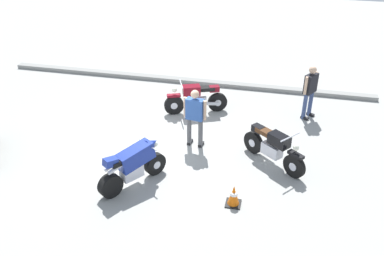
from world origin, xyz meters
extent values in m
plane|color=#9E9E99|center=(0.00, 0.00, 0.00)|extent=(40.00, 40.00, 0.00)
cube|color=gray|center=(0.00, 4.60, 0.07)|extent=(14.00, 0.30, 0.15)
cylinder|color=black|center=(0.67, -1.26, 0.30)|extent=(0.47, 0.58, 0.60)
cylinder|color=black|center=(-0.10, -2.36, 0.30)|extent=(0.53, 0.62, 0.60)
cylinder|color=silver|center=(0.67, -1.26, 0.30)|extent=(0.27, 0.28, 0.21)
cylinder|color=silver|center=(-0.10, -2.36, 0.30)|extent=(0.27, 0.28, 0.21)
cube|color=silver|center=(0.26, -1.85, 0.40)|extent=(0.55, 0.62, 0.32)
cube|color=navy|center=(0.34, -1.73, 0.80)|extent=(0.86, 1.02, 0.57)
cone|color=navy|center=(0.64, -1.30, 0.95)|extent=(0.48, 0.49, 0.39)
cube|color=black|center=(0.11, -2.06, 0.87)|extent=(0.56, 0.64, 0.12)
cube|color=navy|center=(-0.06, -2.30, 0.95)|extent=(0.38, 0.41, 0.23)
cylinder|color=silver|center=(0.04, -2.31, 0.77)|extent=(0.30, 0.38, 0.17)
cylinder|color=silver|center=(-0.10, -2.21, 0.77)|extent=(0.30, 0.38, 0.17)
cylinder|color=silver|center=(0.56, -1.42, 0.97)|extent=(0.59, 0.43, 0.04)
sphere|color=silver|center=(0.69, -1.24, 0.90)|extent=(0.16, 0.16, 0.16)
cylinder|color=black|center=(4.18, -0.59, 0.32)|extent=(0.57, 0.50, 0.64)
cylinder|color=black|center=(3.05, 0.32, 0.32)|extent=(0.57, 0.50, 0.64)
cylinder|color=silver|center=(4.18, -0.59, 0.32)|extent=(0.26, 0.25, 0.22)
cylinder|color=silver|center=(3.05, 0.32, 0.32)|extent=(0.26, 0.25, 0.22)
cube|color=silver|center=(3.57, -0.11, 0.42)|extent=(0.61, 0.57, 0.32)
cube|color=black|center=(3.73, -0.23, 0.82)|extent=(0.64, 0.60, 0.30)
cube|color=black|center=(4.18, -0.59, 0.67)|extent=(0.44, 0.40, 0.08)
cube|color=#4C2D19|center=(3.38, 0.05, 0.84)|extent=(0.63, 0.58, 0.12)
cube|color=black|center=(3.15, 0.24, 0.82)|extent=(0.39, 0.37, 0.18)
cylinder|color=silver|center=(3.37, 0.28, 0.37)|extent=(0.50, 0.44, 0.16)
cylinder|color=silver|center=(3.99, -0.44, 1.07)|extent=(0.47, 0.57, 0.04)
sphere|color=silver|center=(4.16, -0.58, 0.87)|extent=(0.16, 0.16, 0.16)
cylinder|color=black|center=(0.30, 2.04, 0.32)|extent=(0.64, 0.35, 0.64)
cylinder|color=black|center=(1.65, 2.57, 0.32)|extent=(0.64, 0.35, 0.64)
cylinder|color=silver|center=(0.30, 2.04, 0.32)|extent=(0.26, 0.21, 0.22)
cylinder|color=silver|center=(1.65, 2.57, 0.32)|extent=(0.26, 0.21, 0.22)
cube|color=silver|center=(1.02, 2.32, 0.42)|extent=(0.62, 0.47, 0.32)
cube|color=maroon|center=(0.83, 2.25, 0.82)|extent=(0.64, 0.50, 0.30)
cube|color=maroon|center=(0.30, 2.04, 0.67)|extent=(0.47, 0.31, 0.08)
cube|color=black|center=(1.25, 2.42, 0.84)|extent=(0.65, 0.46, 0.12)
cube|color=maroon|center=(1.53, 2.53, 0.82)|extent=(0.38, 0.32, 0.18)
cylinder|color=silver|center=(1.45, 2.31, 0.37)|extent=(0.56, 0.31, 0.16)
cylinder|color=silver|center=(0.53, 2.13, 1.07)|extent=(0.29, 0.66, 0.04)
sphere|color=silver|center=(0.32, 2.05, 0.87)|extent=(0.16, 0.16, 0.16)
cylinder|color=#59595B|center=(1.55, 0.27, 0.44)|extent=(0.15, 0.15, 0.87)
cube|color=black|center=(1.56, 0.33, 0.04)|extent=(0.14, 0.27, 0.08)
cylinder|color=#59595B|center=(1.21, 0.33, 0.44)|extent=(0.15, 0.15, 0.87)
cube|color=black|center=(1.22, 0.39, 0.04)|extent=(0.14, 0.27, 0.08)
cube|color=#3359A5|center=(1.38, 0.30, 1.18)|extent=(0.52, 0.29, 0.62)
cylinder|color=#D8AD8C|center=(1.67, 0.26, 1.20)|extent=(0.10, 0.10, 0.58)
cylinder|color=#D8AD8C|center=(1.09, 0.34, 1.20)|extent=(0.10, 0.10, 0.58)
sphere|color=#D8AD8C|center=(1.38, 0.30, 1.64)|extent=(0.24, 0.24, 0.24)
cylinder|color=#384772|center=(4.44, 2.66, 0.43)|extent=(0.18, 0.18, 0.87)
cube|color=black|center=(4.49, 2.63, 0.04)|extent=(0.27, 0.22, 0.08)
cylinder|color=#384772|center=(4.62, 2.95, 0.43)|extent=(0.18, 0.18, 0.87)
cube|color=black|center=(4.68, 2.92, 0.04)|extent=(0.27, 0.22, 0.08)
cube|color=black|center=(4.53, 2.81, 1.17)|extent=(0.45, 0.53, 0.61)
cylinder|color=#D8AD8C|center=(4.38, 2.56, 1.19)|extent=(0.12, 0.12, 0.58)
cylinder|color=#D8AD8C|center=(4.69, 3.05, 1.19)|extent=(0.12, 0.12, 0.58)
sphere|color=#D8AD8C|center=(4.53, 2.81, 1.63)|extent=(0.23, 0.23, 0.23)
cube|color=black|center=(2.82, -2.02, 0.01)|extent=(0.36, 0.36, 0.03)
cone|color=orange|center=(2.82, -2.02, 0.28)|extent=(0.28, 0.28, 0.50)
cylinder|color=white|center=(2.82, -2.02, 0.32)|extent=(0.19, 0.19, 0.08)
camera|label=1|loc=(3.56, -9.69, 6.50)|focal=39.11mm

